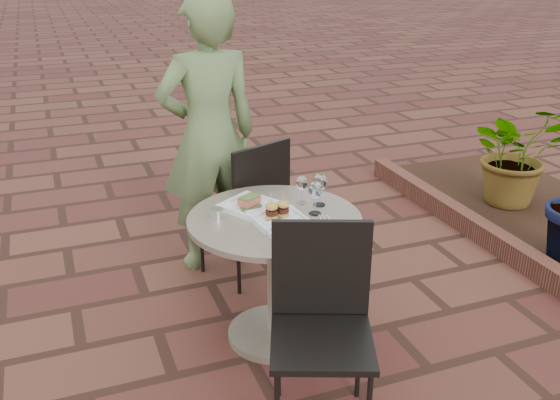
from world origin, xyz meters
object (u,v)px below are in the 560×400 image
object	(u,v)px
plate_sliders	(277,215)
plate_tuna	(289,230)
chair_far	(251,200)
plate_salmon	(250,205)
chair_near	(321,310)
cafe_table	(275,259)
diner	(209,136)

from	to	relation	value
plate_sliders	plate_tuna	distance (m)	0.15
chair_far	plate_salmon	world-z (taller)	chair_far
chair_near	chair_far	bearing A→B (deg)	106.99
cafe_table	plate_tuna	size ratio (longest dim) A/B	3.75
plate_sliders	chair_far	bearing A→B (deg)	82.46
chair_far	plate_tuna	distance (m)	0.89
diner	plate_sliders	size ratio (longest dim) A/B	6.49
cafe_table	plate_salmon	world-z (taller)	plate_salmon
diner	plate_sliders	distance (m)	1.03
cafe_table	diner	world-z (taller)	diner
chair_far	chair_near	distance (m)	1.29
chair_far	plate_sliders	world-z (taller)	chair_far
chair_near	plate_salmon	world-z (taller)	chair_near
plate_salmon	cafe_table	bearing A→B (deg)	-60.20
chair_far	plate_tuna	bearing A→B (deg)	61.89
plate_sliders	plate_tuna	world-z (taller)	plate_sliders
plate_salmon	plate_sliders	world-z (taller)	plate_sliders
diner	plate_sliders	xyz separation A→B (m)	(0.08, -1.02, -0.13)
cafe_table	diner	xyz separation A→B (m)	(-0.08, 0.97, 0.41)
cafe_table	plate_tuna	distance (m)	0.33
diner	plate_sliders	world-z (taller)	diner
chair_near	plate_sliders	xyz separation A→B (m)	(0.01, 0.57, 0.21)
chair_far	plate_salmon	bearing A→B (deg)	49.00
plate_sliders	chair_near	bearing A→B (deg)	-90.92
chair_far	diner	world-z (taller)	diner
cafe_table	plate_tuna	world-z (taller)	plate_tuna
cafe_table	plate_sliders	distance (m)	0.28
diner	chair_near	bearing A→B (deg)	89.92
cafe_table	plate_sliders	world-z (taller)	plate_sliders
chair_near	plate_salmon	bearing A→B (deg)	116.94
diner	plate_tuna	bearing A→B (deg)	91.59
cafe_table	plate_tuna	xyz separation A→B (m)	(0.00, -0.20, 0.26)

